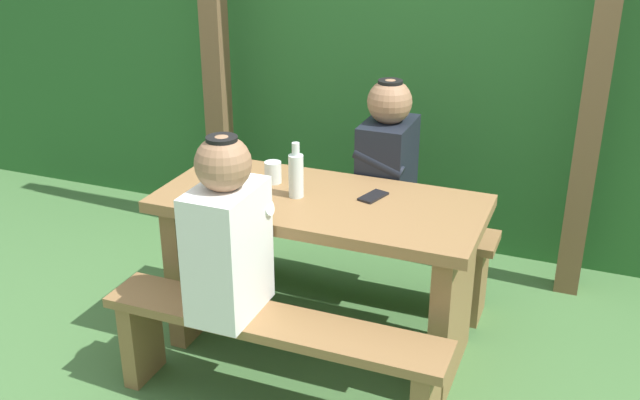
{
  "coord_description": "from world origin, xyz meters",
  "views": [
    {
      "loc": [
        1.07,
        -2.68,
        1.98
      ],
      "look_at": [
        0.0,
        0.0,
        0.73
      ],
      "focal_mm": 41.34,
      "sensor_mm": 36.0,
      "label": 1
    }
  ],
  "objects_px": {
    "picnic_table": "(320,248)",
    "person_black_coat": "(387,159)",
    "cell_phone": "(373,196)",
    "bench_near": "(272,345)",
    "bench_far": "(357,239)",
    "bottle_left": "(296,174)",
    "drinking_glass": "(273,172)",
    "person_white_shirt": "(227,234)"
  },
  "relations": [
    {
      "from": "picnic_table",
      "to": "person_black_coat",
      "type": "height_order",
      "value": "person_black_coat"
    },
    {
      "from": "cell_phone",
      "to": "bench_near",
      "type": "bearing_deg",
      "value": -92.26
    },
    {
      "from": "bench_far",
      "to": "bottle_left",
      "type": "bearing_deg",
      "value": -101.15
    },
    {
      "from": "picnic_table",
      "to": "bench_near",
      "type": "bearing_deg",
      "value": -90.0
    },
    {
      "from": "bottle_left",
      "to": "cell_phone",
      "type": "xyz_separation_m",
      "value": [
        0.31,
        0.11,
        -0.1
      ]
    },
    {
      "from": "bench_near",
      "to": "drinking_glass",
      "type": "relative_size",
      "value": 14.36
    },
    {
      "from": "bench_near",
      "to": "person_black_coat",
      "type": "distance_m",
      "value": 1.11
    },
    {
      "from": "bench_far",
      "to": "bench_near",
      "type": "bearing_deg",
      "value": -90.0
    },
    {
      "from": "bench_near",
      "to": "bench_far",
      "type": "distance_m",
      "value": 1.01
    },
    {
      "from": "cell_phone",
      "to": "bench_far",
      "type": "bearing_deg",
      "value": 133.99
    },
    {
      "from": "bench_near",
      "to": "cell_phone",
      "type": "height_order",
      "value": "cell_phone"
    },
    {
      "from": "bench_far",
      "to": "person_white_shirt",
      "type": "height_order",
      "value": "person_white_shirt"
    },
    {
      "from": "bench_far",
      "to": "person_black_coat",
      "type": "bearing_deg",
      "value": -1.3
    },
    {
      "from": "bench_far",
      "to": "bottle_left",
      "type": "relative_size",
      "value": 5.77
    },
    {
      "from": "person_white_shirt",
      "to": "bottle_left",
      "type": "distance_m",
      "value": 0.49
    },
    {
      "from": "picnic_table",
      "to": "cell_phone",
      "type": "relative_size",
      "value": 10.0
    },
    {
      "from": "bench_near",
      "to": "picnic_table",
      "type": "bearing_deg",
      "value": 90.0
    },
    {
      "from": "bench_near",
      "to": "person_white_shirt",
      "type": "bearing_deg",
      "value": 178.92
    },
    {
      "from": "person_white_shirt",
      "to": "drinking_glass",
      "type": "xyz_separation_m",
      "value": [
        -0.09,
        0.59,
        0.02
      ]
    },
    {
      "from": "person_white_shirt",
      "to": "bottle_left",
      "type": "relative_size",
      "value": 2.97
    },
    {
      "from": "drinking_glass",
      "to": "person_black_coat",
      "type": "bearing_deg",
      "value": 44.97
    },
    {
      "from": "drinking_glass",
      "to": "bench_near",
      "type": "bearing_deg",
      "value": -66.09
    },
    {
      "from": "person_white_shirt",
      "to": "bench_near",
      "type": "bearing_deg",
      "value": -1.08
    },
    {
      "from": "picnic_table",
      "to": "person_white_shirt",
      "type": "relative_size",
      "value": 1.95
    },
    {
      "from": "bottle_left",
      "to": "person_white_shirt",
      "type": "bearing_deg",
      "value": -98.66
    },
    {
      "from": "bottle_left",
      "to": "bench_near",
      "type": "bearing_deg",
      "value": -78.05
    },
    {
      "from": "picnic_table",
      "to": "cell_phone",
      "type": "height_order",
      "value": "cell_phone"
    },
    {
      "from": "picnic_table",
      "to": "drinking_glass",
      "type": "relative_size",
      "value": 14.36
    },
    {
      "from": "bench_near",
      "to": "drinking_glass",
      "type": "distance_m",
      "value": 0.81
    },
    {
      "from": "cell_phone",
      "to": "drinking_glass",
      "type": "bearing_deg",
      "value": -162.75
    },
    {
      "from": "bottle_left",
      "to": "person_black_coat",
      "type": "bearing_deg",
      "value": 64.31
    },
    {
      "from": "picnic_table",
      "to": "cell_phone",
      "type": "distance_m",
      "value": 0.33
    },
    {
      "from": "drinking_glass",
      "to": "person_white_shirt",
      "type": "bearing_deg",
      "value": -81.61
    },
    {
      "from": "person_black_coat",
      "to": "bottle_left",
      "type": "distance_m",
      "value": 0.58
    },
    {
      "from": "person_black_coat",
      "to": "cell_phone",
      "type": "xyz_separation_m",
      "value": [
        0.06,
        -0.41,
        -0.02
      ]
    },
    {
      "from": "drinking_glass",
      "to": "cell_phone",
      "type": "xyz_separation_m",
      "value": [
        0.47,
        0.0,
        -0.04
      ]
    },
    {
      "from": "person_white_shirt",
      "to": "cell_phone",
      "type": "relative_size",
      "value": 5.14
    },
    {
      "from": "bench_near",
      "to": "cell_phone",
      "type": "xyz_separation_m",
      "value": [
        0.21,
        0.59,
        0.43
      ]
    },
    {
      "from": "person_white_shirt",
      "to": "drinking_glass",
      "type": "bearing_deg",
      "value": 98.39
    },
    {
      "from": "person_white_shirt",
      "to": "cell_phone",
      "type": "distance_m",
      "value": 0.71
    },
    {
      "from": "person_white_shirt",
      "to": "person_black_coat",
      "type": "xyz_separation_m",
      "value": [
        0.32,
        1.0,
        0.0
      ]
    },
    {
      "from": "picnic_table",
      "to": "drinking_glass",
      "type": "bearing_deg",
      "value": 160.99
    }
  ]
}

